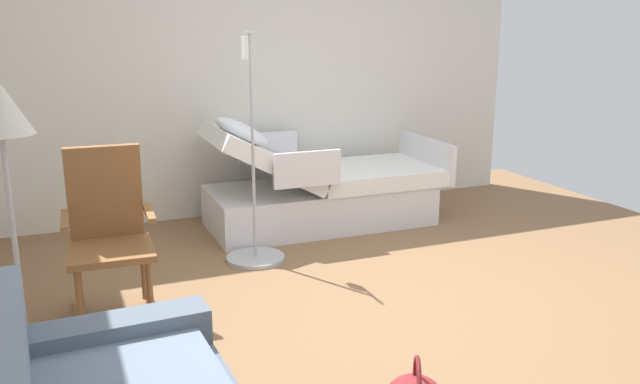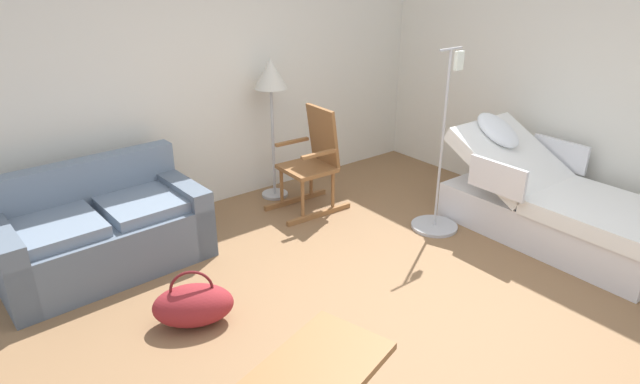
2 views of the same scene
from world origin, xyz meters
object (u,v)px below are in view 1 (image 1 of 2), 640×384
Objects in this scene: floor_lamp at (0,125)px; hospital_bed at (320,191)px; rocking_chair at (109,239)px; iv_pole at (255,228)px.

hospital_bed is at bearing -58.58° from floor_lamp.
iv_pole reaches higher than rocking_chair.
hospital_bed is at bearing -55.27° from rocking_chair.
rocking_chair is 0.71× the size of floor_lamp.
iv_pole is (0.79, -1.58, -0.98)m from floor_lamp.
hospital_bed is at bearing -50.45° from iv_pole.
floor_lamp reaches higher than rocking_chair.
floor_lamp is at bearing 106.58° from rocking_chair.
rocking_chair is 0.89m from floor_lamp.
iv_pole is at bearing 129.55° from hospital_bed.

